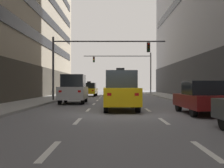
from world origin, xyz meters
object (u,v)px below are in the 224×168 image
Objects in this scene: taxi_driving_0 at (116,92)px; taxi_driving_4 at (116,88)px; taxi_driving_3 at (121,91)px; car_parked_1 at (202,98)px; taxi_driving_2 at (115,89)px; traffic_signal_1 at (130,65)px; taxi_driving_5 at (90,90)px; car_driving_1 at (74,89)px; traffic_signal_0 at (91,55)px.

taxi_driving_4 reaches higher than taxi_driving_0.
taxi_driving_0 is at bearing -91.14° from taxi_driving_4.
taxi_driving_3 is 1.05× the size of car_parked_1.
taxi_driving_4 is at bearing -88.59° from taxi_driving_2.
traffic_signal_1 is at bearing 85.37° from taxi_driving_3.
car_parked_1 is (4.08, -27.92, -0.00)m from taxi_driving_2.
car_driving_1 is at bearing -90.29° from taxi_driving_5.
traffic_signal_0 is (-2.17, -17.04, 3.28)m from taxi_driving_2.
car_parked_1 is at bearing -28.68° from taxi_driving_3.
traffic_signal_0 is (-2.33, 8.73, 2.99)m from taxi_driving_3.
taxi_driving_4 reaches higher than car_driving_1.
car_driving_1 is 1.06× the size of taxi_driving_4.
traffic_signal_0 is at bearing 119.89° from car_parked_1.
taxi_driving_4 reaches higher than taxi_driving_2.
taxi_driving_5 is 1.05× the size of car_parked_1.
taxi_driving_3 is at bearing -90.05° from taxi_driving_4.
taxi_driving_4 is 0.95× the size of taxi_driving_5.
taxi_driving_0 is at bearing 91.05° from taxi_driving_3.
car_driving_1 is 7.04m from taxi_driving_3.
taxi_driving_3 reaches higher than taxi_driving_5.
taxi_driving_5 is 23.34m from car_parked_1.
car_driving_1 is (-3.30, -3.09, 0.33)m from taxi_driving_0.
taxi_driving_2 is at bearing 82.73° from traffic_signal_0.
taxi_driving_0 is 9.37m from taxi_driving_4.
car_driving_1 is at bearing -105.39° from traffic_signal_1.
taxi_driving_2 is 25.78m from taxi_driving_3.
car_parked_1 is 12.97m from traffic_signal_0.
taxi_driving_3 is 1.05× the size of taxi_driving_4.
taxi_driving_5 is at bearing 157.19° from taxi_driving_4.
taxi_driving_4 is at bearing 76.58° from traffic_signal_0.
taxi_driving_5 is (-3.40, 20.02, -0.26)m from taxi_driving_3.
taxi_driving_5 is 0.45× the size of traffic_signal_1.
taxi_driving_5 reaches higher than car_parked_1.
traffic_signal_0 is (-2.35, -9.85, 3.04)m from taxi_driving_4.
traffic_signal_0 is at bearing 104.95° from taxi_driving_3.
car_driving_1 is 13.90m from taxi_driving_5.
taxi_driving_3 is at bearing -88.95° from taxi_driving_0.
car_parked_1 is 28.96m from traffic_signal_1.
taxi_driving_5 is (-3.23, 10.81, 0.07)m from taxi_driving_0.
taxi_driving_5 reaches higher than taxi_driving_2.
taxi_driving_5 is at bearing 95.41° from traffic_signal_0.
car_driving_1 is at bearing -136.89° from taxi_driving_0.
car_parked_1 is at bearing -60.11° from traffic_signal_0.
taxi_driving_3 is at bearing -60.46° from car_driving_1.
traffic_signal_0 is at bearing -167.46° from taxi_driving_0.
taxi_driving_5 is 11.79m from traffic_signal_0.
taxi_driving_3 is at bearing -89.65° from taxi_driving_2.
taxi_driving_0 is 17.85m from traffic_signal_1.
taxi_driving_4 reaches higher than car_parked_1.
taxi_driving_3 is (0.16, -25.78, 0.30)m from taxi_driving_2.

